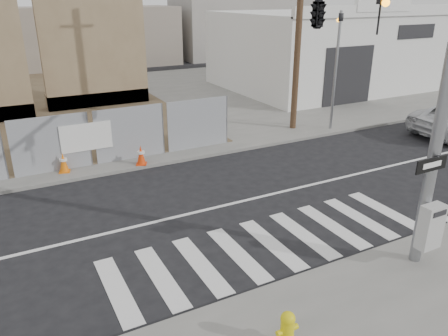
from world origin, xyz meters
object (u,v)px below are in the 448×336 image
signal_pole (353,45)px  fire_hydrant (287,329)px  auto_shop (320,50)px  traffic_cone_c (64,163)px  traffic_cone_d (141,155)px

signal_pole → fire_hydrant: signal_pole is taller
fire_hydrant → auto_shop: bearing=48.5°
signal_pole → traffic_cone_c: size_ratio=9.89×
signal_pole → traffic_cone_d: size_ratio=9.65×
auto_shop → fire_hydrant: size_ratio=16.76×
auto_shop → traffic_cone_c: 19.79m
signal_pole → traffic_cone_d: (-3.77, 6.27, -4.31)m
fire_hydrant → traffic_cone_d: 9.85m
fire_hydrant → traffic_cone_c: 10.62m
traffic_cone_c → traffic_cone_d: traffic_cone_d is taller
fire_hydrant → traffic_cone_c: bearing=100.4°
traffic_cone_c → traffic_cone_d: 2.69m
signal_pole → auto_shop: 19.04m
auto_shop → signal_pole: bearing=-127.5°
signal_pole → fire_hydrant: bearing=-140.0°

